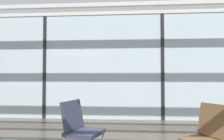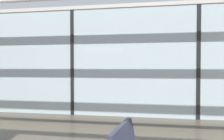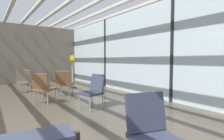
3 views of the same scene
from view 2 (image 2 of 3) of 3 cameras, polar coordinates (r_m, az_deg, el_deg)
glass_curtain_wall at (r=4.63m, az=-14.59°, el=2.74°), size 14.00×0.08×3.08m
window_mullion_1 at (r=4.63m, az=-14.59°, el=2.74°), size 0.10×0.12×3.08m
window_mullion_2 at (r=4.68m, az=29.63°, el=2.61°), size 0.10×0.12×3.08m
parked_airplane at (r=10.75m, az=-8.89°, el=5.03°), size 11.13×4.29×4.29m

